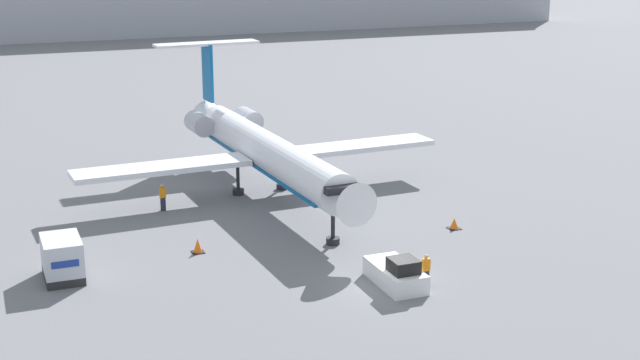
# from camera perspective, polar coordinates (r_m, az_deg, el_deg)

# --- Properties ---
(ground_plane) EXTENTS (600.00, 600.00, 0.00)m
(ground_plane) POSITION_cam_1_polar(r_m,az_deg,el_deg) (46.22, 4.35, -6.84)
(ground_plane) COLOR slate
(airplane_main) EXTENTS (25.94, 27.31, 9.17)m
(airplane_main) POSITION_cam_1_polar(r_m,az_deg,el_deg) (61.02, -3.67, 2.03)
(airplane_main) COLOR silver
(airplane_main) RESTS_ON ground
(pushback_tug) EXTENTS (1.92, 4.03, 1.71)m
(pushback_tug) POSITION_cam_1_polar(r_m,az_deg,el_deg) (46.28, 4.88, -5.99)
(pushback_tug) COLOR silver
(pushback_tug) RESTS_ON ground
(luggage_cart) EXTENTS (1.95, 3.02, 2.23)m
(luggage_cart) POSITION_cam_1_polar(r_m,az_deg,el_deg) (48.65, -16.17, -4.85)
(luggage_cart) COLOR #232326
(luggage_cart) RESTS_ON ground
(worker_near_tug) EXTENTS (0.40, 0.24, 1.70)m
(worker_near_tug) POSITION_cam_1_polar(r_m,az_deg,el_deg) (46.29, 6.79, -5.69)
(worker_near_tug) COLOR #232838
(worker_near_tug) RESTS_ON ground
(worker_by_wing) EXTENTS (0.40, 0.26, 1.83)m
(worker_by_wing) POSITION_cam_1_polar(r_m,az_deg,el_deg) (58.84, -10.03, -1.03)
(worker_by_wing) COLOR #232838
(worker_by_wing) RESTS_ON ground
(traffic_cone_left) EXTENTS (0.70, 0.70, 0.82)m
(traffic_cone_left) POSITION_cam_1_polar(r_m,az_deg,el_deg) (51.13, -7.83, -4.21)
(traffic_cone_left) COLOR black
(traffic_cone_left) RESTS_ON ground
(traffic_cone_right) EXTENTS (0.73, 0.73, 0.67)m
(traffic_cone_right) POSITION_cam_1_polar(r_m,az_deg,el_deg) (55.24, 8.59, -2.79)
(traffic_cone_right) COLOR black
(traffic_cone_right) RESTS_ON ground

